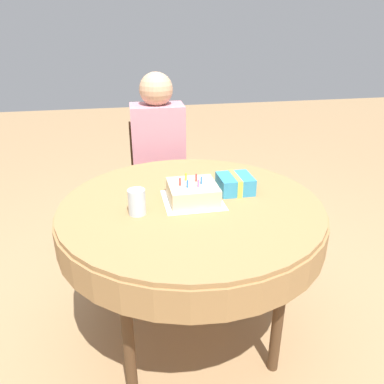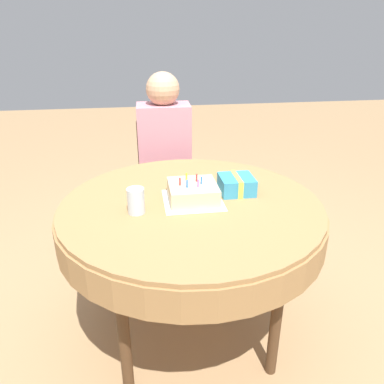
{
  "view_description": "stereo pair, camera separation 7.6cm",
  "coord_description": "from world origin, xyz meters",
  "px_view_note": "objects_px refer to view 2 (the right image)",
  "views": [
    {
      "loc": [
        -0.29,
        -1.51,
        1.49
      ],
      "look_at": [
        0.01,
        0.0,
        0.79
      ],
      "focal_mm": 35.0,
      "sensor_mm": 36.0,
      "label": 1
    },
    {
      "loc": [
        -0.22,
        -1.52,
        1.49
      ],
      "look_at": [
        0.01,
        0.0,
        0.79
      ],
      "focal_mm": 35.0,
      "sensor_mm": 36.0,
      "label": 2
    }
  ],
  "objects_px": {
    "chair": "(165,179)",
    "gift_box": "(236,184)",
    "birthday_cake": "(193,192)",
    "drinking_glass": "(136,201)",
    "person": "(165,148)"
  },
  "relations": [
    {
      "from": "gift_box",
      "to": "person",
      "type": "bearing_deg",
      "value": 110.26
    },
    {
      "from": "chair",
      "to": "gift_box",
      "type": "relative_size",
      "value": 5.32
    },
    {
      "from": "person",
      "to": "birthday_cake",
      "type": "bearing_deg",
      "value": -83.91
    },
    {
      "from": "person",
      "to": "drinking_glass",
      "type": "height_order",
      "value": "person"
    },
    {
      "from": "person",
      "to": "chair",
      "type": "bearing_deg",
      "value": 90.0
    },
    {
      "from": "drinking_glass",
      "to": "gift_box",
      "type": "relative_size",
      "value": 0.68
    },
    {
      "from": "chair",
      "to": "drinking_glass",
      "type": "bearing_deg",
      "value": -99.35
    },
    {
      "from": "gift_box",
      "to": "chair",
      "type": "bearing_deg",
      "value": 108.17
    },
    {
      "from": "drinking_glass",
      "to": "gift_box",
      "type": "bearing_deg",
      "value": 17.09
    },
    {
      "from": "birthday_cake",
      "to": "drinking_glass",
      "type": "xyz_separation_m",
      "value": [
        -0.26,
        -0.09,
        0.01
      ]
    },
    {
      "from": "chair",
      "to": "gift_box",
      "type": "xyz_separation_m",
      "value": [
        0.28,
        -0.86,
        0.3
      ]
    },
    {
      "from": "person",
      "to": "gift_box",
      "type": "distance_m",
      "value": 0.82
    },
    {
      "from": "drinking_glass",
      "to": "gift_box",
      "type": "xyz_separation_m",
      "value": [
        0.48,
        0.15,
        -0.02
      ]
    },
    {
      "from": "drinking_glass",
      "to": "birthday_cake",
      "type": "bearing_deg",
      "value": 18.37
    },
    {
      "from": "birthday_cake",
      "to": "drinking_glass",
      "type": "height_order",
      "value": "birthday_cake"
    }
  ]
}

